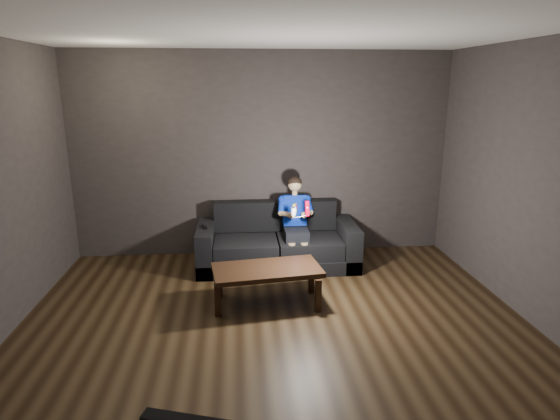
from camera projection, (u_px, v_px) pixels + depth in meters
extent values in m
plane|color=black|center=(279.00, 347.00, 4.17)|extent=(5.00, 5.00, 0.00)
cube|color=#352E2D|center=(262.00, 155.00, 6.22)|extent=(5.00, 0.04, 2.70)
cube|color=#352E2D|center=(352.00, 401.00, 1.42)|extent=(5.00, 0.04, 2.70)
cube|color=white|center=(279.00, 25.00, 3.46)|extent=(5.00, 5.00, 0.02)
cube|color=black|center=(277.00, 259.00, 6.03)|extent=(2.01, 0.87, 0.17)
cube|color=black|center=(246.00, 248.00, 5.86)|extent=(0.79, 0.61, 0.21)
cube|color=black|center=(309.00, 246.00, 5.93)|extent=(0.79, 0.61, 0.21)
cube|color=black|center=(275.00, 215.00, 6.22)|extent=(1.61, 0.20, 0.39)
cube|color=black|center=(206.00, 247.00, 5.90)|extent=(0.20, 0.87, 0.55)
cube|color=black|center=(347.00, 243.00, 6.06)|extent=(0.20, 0.87, 0.55)
cube|color=black|center=(296.00, 234.00, 5.85)|extent=(0.29, 0.37, 0.14)
cube|color=#063799|center=(295.00, 210.00, 5.97)|extent=(0.29, 0.21, 0.41)
cube|color=#FFDE00|center=(295.00, 207.00, 5.87)|extent=(0.09, 0.09, 0.10)
cube|color=red|center=(295.00, 207.00, 5.87)|extent=(0.06, 0.06, 0.06)
cylinder|color=tan|center=(295.00, 193.00, 5.91)|extent=(0.07, 0.07, 0.06)
sphere|color=tan|center=(295.00, 184.00, 5.88)|extent=(0.17, 0.17, 0.17)
ellipsoid|color=black|center=(295.00, 183.00, 5.88)|extent=(0.18, 0.18, 0.16)
cylinder|color=#063799|center=(281.00, 206.00, 5.87)|extent=(0.08, 0.22, 0.19)
cylinder|color=#063799|center=(309.00, 205.00, 5.90)|extent=(0.08, 0.22, 0.19)
cylinder|color=tan|center=(286.00, 213.00, 5.74)|extent=(0.14, 0.23, 0.10)
cylinder|color=tan|center=(308.00, 212.00, 5.76)|extent=(0.14, 0.23, 0.10)
sphere|color=tan|center=(292.00, 215.00, 5.66)|extent=(0.08, 0.08, 0.08)
sphere|color=tan|center=(304.00, 215.00, 5.67)|extent=(0.08, 0.08, 0.08)
cylinder|color=tan|center=(292.00, 256.00, 5.71)|extent=(0.09, 0.09, 0.33)
cylinder|color=tan|center=(304.00, 256.00, 5.72)|extent=(0.09, 0.09, 0.33)
cube|color=red|center=(307.00, 209.00, 5.43)|extent=(0.05, 0.07, 0.18)
cube|color=maroon|center=(307.00, 205.00, 5.40)|extent=(0.03, 0.01, 0.03)
cylinder|color=white|center=(307.00, 210.00, 5.42)|extent=(0.02, 0.01, 0.02)
ellipsoid|color=white|center=(294.00, 211.00, 5.43)|extent=(0.08, 0.11, 0.16)
cylinder|color=black|center=(294.00, 207.00, 5.38)|extent=(0.03, 0.01, 0.03)
cube|color=black|center=(205.00, 227.00, 5.78)|extent=(0.07, 0.15, 0.03)
cube|color=black|center=(205.00, 225.00, 5.82)|extent=(0.02, 0.02, 0.00)
cube|color=black|center=(267.00, 270.00, 4.91)|extent=(1.19, 0.70, 0.05)
cube|color=black|center=(218.00, 299.00, 4.70)|extent=(0.06, 0.06, 0.36)
cube|color=black|center=(318.00, 295.00, 4.79)|extent=(0.06, 0.06, 0.36)
cube|color=black|center=(219.00, 281.00, 5.14)|extent=(0.06, 0.06, 0.36)
cube|color=black|center=(311.00, 278.00, 5.23)|extent=(0.06, 0.06, 0.36)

